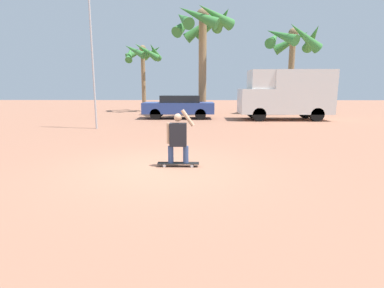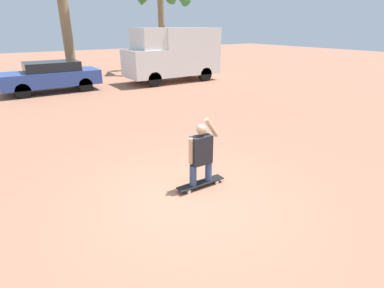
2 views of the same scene
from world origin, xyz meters
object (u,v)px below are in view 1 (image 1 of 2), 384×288
Objects in this scene: palm_tree_near_van at (292,42)px; flagpole at (93,44)px; person_skateboarder at (178,136)px; parked_car_blue at (179,106)px; skateboard at (178,163)px; palm_tree_far_left at (143,55)px; camper_van at (286,93)px; palm_tree_center_background at (203,27)px.

flagpole is at bearing -144.69° from palm_tree_near_van.
person_skateboarder is 0.30× the size of parked_car_blue.
palm_tree_far_left reaches higher than skateboard.
camper_van is 11.45m from flagpole.
parked_car_blue is (-0.68, 11.94, 0.01)m from person_skateboarder.
palm_tree_far_left is at bearing 87.42° from flagpole.
parked_car_blue is 0.64× the size of flagpole.
parked_car_blue is at bearing -156.72° from palm_tree_near_van.
flagpole reaches higher than skateboard.
palm_tree_center_background is (-5.13, 3.13, 4.45)m from camper_van.
skateboard is 0.19× the size of camper_van.
camper_van is 1.22× the size of parked_car_blue.
person_skateboarder is at bearing -93.35° from palm_tree_center_background.
palm_tree_center_background is (0.84, 14.43, 6.02)m from skateboard.
palm_tree_center_background is at bearing 54.58° from flagpole.
camper_van is at bearing 62.11° from skateboard.
person_skateboarder is 0.18× the size of palm_tree_center_background.
palm_tree_far_left is at bearing 147.89° from camper_van.
palm_tree_center_background reaches higher than skateboard.
camper_van is (5.98, 11.30, 1.56)m from skateboard.
camper_van reaches higher than person_skateboarder.
skateboard is 0.77× the size of person_skateboarder.
palm_tree_near_van reaches higher than skateboard.
skateboard is at bearing -58.10° from flagpole.
palm_tree_far_left reaches higher than person_skateboarder.
camper_van reaches higher than parked_car_blue.
skateboard is 0.15× the size of flagpole.
palm_tree_center_background is (-6.55, -0.98, 0.87)m from palm_tree_near_van.
person_skateboarder is 0.19× the size of flagpole.
palm_tree_near_van is 11.53m from palm_tree_far_left.
camper_van is 7.49m from palm_tree_center_background.
person_skateboarder is 12.81m from camper_van.
palm_tree_near_van reaches higher than camper_van.
skateboard is at bearing -93.35° from palm_tree_center_background.
palm_tree_far_left is (-9.90, 6.22, 2.89)m from camper_van.
person_skateboarder reaches higher than skateboard.
parked_car_blue is 0.82× the size of palm_tree_far_left.
skateboard is 17.85m from palm_tree_near_van.
parked_car_blue is 0.60× the size of palm_tree_center_background.
skateboard is 18.49m from palm_tree_far_left.
flagpole reaches higher than person_skateboarder.
palm_tree_center_background reaches higher than palm_tree_near_van.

